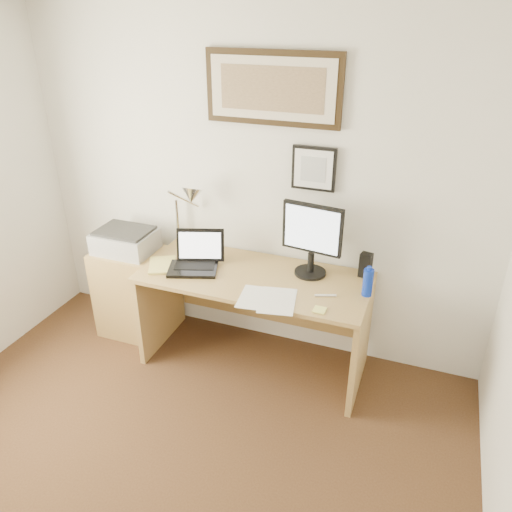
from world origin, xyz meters
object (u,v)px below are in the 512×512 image
at_px(water_bottle, 368,282).
at_px(laptop, 196,260).
at_px(printer, 125,240).
at_px(book, 149,266).
at_px(desk, 258,298).
at_px(side_cabinet, 132,291).
at_px(lcd_monitor, 312,237).

xyz_separation_m(water_bottle, laptop, (-1.21, -0.05, -0.04)).
distance_m(water_bottle, laptop, 1.21).
xyz_separation_m(laptop, printer, (-0.64, 0.09, 0.01)).
relative_size(book, desk, 0.16).
distance_m(water_bottle, desk, 0.84).
bearing_deg(desk, water_bottle, -5.21).
bearing_deg(side_cabinet, laptop, -7.55).
distance_m(lcd_monitor, printer, 1.45).
height_order(book, lcd_monitor, lcd_monitor).
height_order(lcd_monitor, printer, lcd_monitor).
xyz_separation_m(side_cabinet, desk, (1.07, 0.04, 0.15)).
bearing_deg(water_bottle, lcd_monitor, 161.57).
distance_m(side_cabinet, laptop, 0.78).
bearing_deg(book, side_cabinet, 148.55).
height_order(book, printer, printer).
relative_size(desk, printer, 3.64).
distance_m(laptop, printer, 0.65).
height_order(water_bottle, lcd_monitor, lcd_monitor).
relative_size(book, lcd_monitor, 0.49).
relative_size(side_cabinet, book, 2.87).
xyz_separation_m(side_cabinet, book, (0.32, -0.20, 0.39)).
bearing_deg(lcd_monitor, water_bottle, -18.43).
bearing_deg(book, printer, 148.26).
relative_size(water_bottle, book, 0.74).
height_order(desk, lcd_monitor, lcd_monitor).
relative_size(water_bottle, desk, 0.12).
height_order(desk, laptop, laptop).
xyz_separation_m(side_cabinet, lcd_monitor, (1.43, 0.10, 0.68)).
relative_size(water_bottle, printer, 0.43).
bearing_deg(laptop, water_bottle, 2.35).
distance_m(desk, laptop, 0.53).
height_order(water_bottle, desk, water_bottle).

